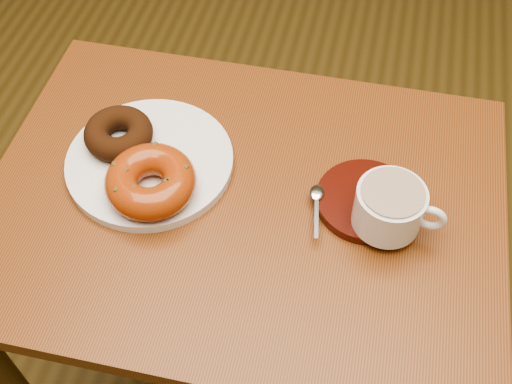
% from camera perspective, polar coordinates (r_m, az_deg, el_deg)
% --- Properties ---
extents(ground, '(6.00, 6.00, 0.00)m').
position_cam_1_polar(ground, '(1.55, 7.91, -15.32)').
color(ground, brown).
rests_on(ground, ground).
extents(cafe_table, '(0.75, 0.56, 0.69)m').
position_cam_1_polar(cafe_table, '(1.01, -1.11, -4.33)').
color(cafe_table, brown).
rests_on(cafe_table, ground).
extents(donut_plate, '(0.32, 0.32, 0.02)m').
position_cam_1_polar(donut_plate, '(0.96, -9.41, 2.69)').
color(donut_plate, white).
rests_on(donut_plate, cafe_table).
extents(donut_cinnamon, '(0.12, 0.12, 0.04)m').
position_cam_1_polar(donut_cinnamon, '(0.97, -12.12, 5.12)').
color(donut_cinnamon, black).
rests_on(donut_cinnamon, donut_plate).
extents(donut_caramel, '(0.15, 0.15, 0.05)m').
position_cam_1_polar(donut_caramel, '(0.90, -9.35, 0.94)').
color(donut_caramel, '#9B3B10').
rests_on(donut_caramel, donut_plate).
extents(saucer, '(0.19, 0.19, 0.02)m').
position_cam_1_polar(saucer, '(0.92, 9.74, -0.77)').
color(saucer, '#380D07').
rests_on(saucer, cafe_table).
extents(coffee_cup, '(0.12, 0.09, 0.07)m').
position_cam_1_polar(coffee_cup, '(0.87, 11.86, -1.32)').
color(coffee_cup, white).
rests_on(coffee_cup, saucer).
extents(teaspoon, '(0.02, 0.09, 0.01)m').
position_cam_1_polar(teaspoon, '(0.90, 5.42, -0.46)').
color(teaspoon, silver).
rests_on(teaspoon, saucer).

